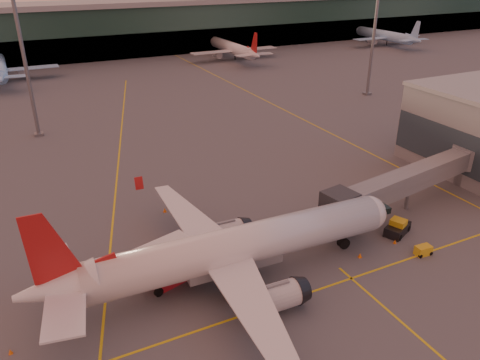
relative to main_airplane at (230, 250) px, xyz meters
name	(u,v)px	position (x,y,z in m)	size (l,w,h in m)	color
ground	(342,324)	(6.45, -10.19, -3.82)	(600.00, 600.00, 0.00)	#4C4F54
taxi_markings	(135,164)	(-0.87, 34.30, -3.81)	(100.12, 173.00, 0.01)	gold
terminal	(78,31)	(6.45, 131.60, 4.94)	(400.00, 20.00, 17.60)	#19382D
mast_west_near	(24,55)	(-13.55, 55.81, 11.04)	(2.40, 2.40, 25.60)	slate
mast_east_near	(374,32)	(61.45, 51.81, 11.04)	(2.40, 2.40, 25.60)	slate
distant_aircraft_row	(18,79)	(-14.55, 107.81, -3.82)	(290.00, 34.00, 13.00)	#97CDFD
main_airplane	(230,250)	(0.00, 0.00, 0.00)	(38.92, 35.01, 11.76)	white
jet_bridge	(417,178)	(28.92, 4.01, 0.24)	(29.60, 7.82, 5.83)	slate
catering_truck	(164,262)	(-6.09, 2.59, -1.19)	(6.45, 4.12, 4.63)	#B31926
gpu_cart	(423,250)	(21.41, -5.22, -3.29)	(1.91, 1.22, 1.08)	gold
pushback_tug	(398,228)	(22.03, -0.53, -3.06)	(4.12, 3.24, 1.88)	black
cone_nose	(395,242)	(20.22, -2.09, -3.59)	(0.38, 0.38, 0.48)	orange
cone_tail	(10,352)	(-20.71, -0.74, -3.59)	(0.37, 0.37, 0.48)	orange
cone_wing_left	(165,210)	(-1.49, 16.98, -3.54)	(0.46, 0.46, 0.58)	orange
cone_fwd	(360,255)	(14.72, -2.55, -3.55)	(0.44, 0.44, 0.56)	orange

